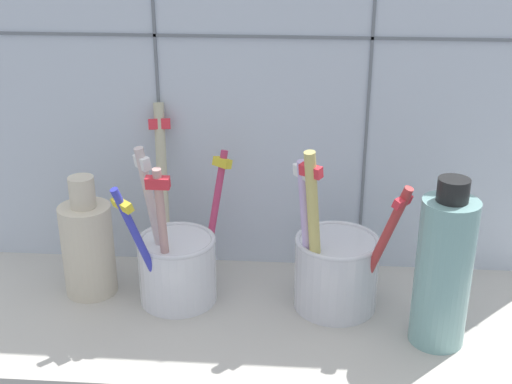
{
  "coord_description": "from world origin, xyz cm",
  "views": [
    {
      "loc": [
        4.46,
        -56.31,
        39.21
      ],
      "look_at": [
        0.0,
        2.68,
        14.02
      ],
      "focal_mm": 48.03,
      "sensor_mm": 36.0,
      "label": 1
    }
  ],
  "objects": [
    {
      "name": "counter_slab",
      "position": [
        0.0,
        0.0,
        1.0
      ],
      "size": [
        64.0,
        22.0,
        2.0
      ],
      "primitive_type": "cube",
      "color": "#BCB7AD",
      "rests_on": "ground"
    },
    {
      "name": "soap_bottle",
      "position": [
        16.97,
        -2.51,
        9.31
      ],
      "size": [
        4.96,
        4.96,
        15.95
      ],
      "color": "#7FB0AD",
      "rests_on": "counter_slab"
    },
    {
      "name": "toothbrush_cup_left",
      "position": [
        -8.02,
        2.82,
        6.35
      ],
      "size": [
        10.09,
        14.71,
        18.42
      ],
      "color": "white",
      "rests_on": "counter_slab"
    },
    {
      "name": "toothbrush_cup_right",
      "position": [
        7.77,
        2.48,
        6.28
      ],
      "size": [
        10.65,
        9.36,
        17.52
      ],
      "color": "silver",
      "rests_on": "counter_slab"
    },
    {
      "name": "tile_wall_back",
      "position": [
        0.0,
        12.0,
        22.5
      ],
      "size": [
        64.0,
        2.2,
        45.0
      ],
      "color": "silver",
      "rests_on": "ground"
    },
    {
      "name": "ceramic_vase",
      "position": [
        -17.09,
        3.56,
        7.22
      ],
      "size": [
        5.23,
        5.23,
        12.64
      ],
      "color": "beige",
      "rests_on": "counter_slab"
    }
  ]
}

